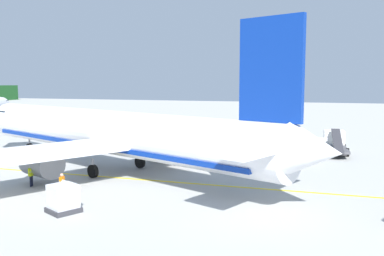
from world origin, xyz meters
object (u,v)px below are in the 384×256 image
at_px(airliner_foreground, 110,133).
at_px(crew_marshaller, 176,155).
at_px(crew_loader_right, 31,174).
at_px(cargo_container_near, 64,198).
at_px(service_truck_baggage, 335,143).
at_px(crew_loader_left, 62,183).

relative_size(airliner_foreground, crew_marshaller, 23.22).
bearing_deg(crew_loader_right, crew_marshaller, -35.90).
distance_m(cargo_container_near, crew_marshaller, 15.51).
height_order(service_truck_baggage, crew_loader_right, service_truck_baggage).
bearing_deg(crew_loader_right, crew_loader_left, -115.71).
bearing_deg(service_truck_baggage, airliner_foreground, 129.99).
xyz_separation_m(airliner_foreground, crew_loader_right, (-6.69, 3.13, -2.43)).
relative_size(service_truck_baggage, crew_loader_left, 4.16).
relative_size(cargo_container_near, crew_marshaller, 1.34).
distance_m(crew_marshaller, crew_loader_right, 13.24).
distance_m(airliner_foreground, service_truck_baggage, 25.03).
height_order(service_truck_baggage, crew_marshaller, service_truck_baggage).
xyz_separation_m(crew_marshaller, crew_loader_left, (-12.69, 3.68, -0.01)).
xyz_separation_m(service_truck_baggage, crew_loader_right, (-22.72, 22.24, -0.20)).
bearing_deg(crew_marshaller, cargo_container_near, 173.75).
relative_size(airliner_foreground, cargo_container_near, 17.39).
height_order(crew_marshaller, crew_loader_left, crew_marshaller).
bearing_deg(airliner_foreground, crew_marshaller, -48.95).
bearing_deg(crew_marshaller, crew_loader_right, 144.10).
height_order(airliner_foreground, cargo_container_near, airliner_foreground).
xyz_separation_m(service_truck_baggage, crew_marshaller, (-12.00, 14.47, -0.16)).
xyz_separation_m(service_truck_baggage, crew_loader_left, (-24.69, 18.15, -0.16)).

